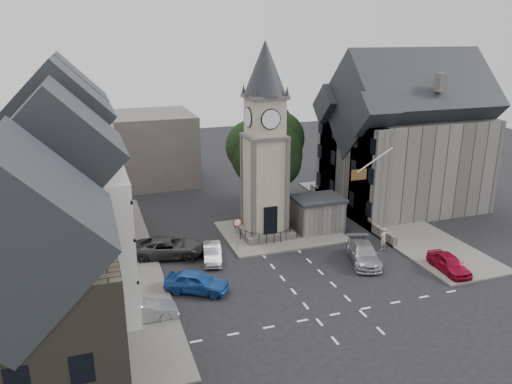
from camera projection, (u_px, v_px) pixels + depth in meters
name	position (u px, v px, depth m)	size (l,w,h in m)	color
ground	(302.00, 275.00, 36.05)	(120.00, 120.00, 0.00)	black
pavement_west	(117.00, 265.00, 37.55)	(6.00, 30.00, 0.14)	#595651
pavement_east	(384.00, 218.00, 46.95)	(6.00, 26.00, 0.14)	#595651
central_island	(280.00, 232.00, 43.69)	(10.00, 8.00, 0.16)	#595651
road_markings	(338.00, 314.00, 31.09)	(20.00, 8.00, 0.01)	silver
clock_tower	(265.00, 143.00, 40.78)	(4.86, 4.86, 16.25)	#4C4944
stone_shelter	(317.00, 214.00, 43.82)	(4.30, 3.30, 3.08)	#575350
town_tree	(266.00, 143.00, 46.26)	(7.20, 7.20, 10.80)	black
warning_sign_post	(237.00, 228.00, 39.33)	(0.70, 0.19, 2.85)	black
terrace_pink	(67.00, 154.00, 43.65)	(8.10, 7.60, 12.80)	tan
terrace_cream	(65.00, 178.00, 36.44)	(8.10, 7.60, 12.80)	beige
terrace_tudor	(64.00, 220.00, 29.36)	(8.10, 7.60, 12.00)	silver
building_sw_stone	(23.00, 315.00, 21.04)	(8.60, 7.60, 10.40)	#3F3B2F
backdrop_west	(104.00, 151.00, 56.33)	(20.00, 10.00, 8.00)	#4C4944
east_building	(403.00, 145.00, 48.89)	(14.40, 11.40, 12.60)	#575350
east_boundary_wall	(347.00, 211.00, 47.77)	(0.40, 16.00, 0.90)	#575350
flagpole	(375.00, 160.00, 40.00)	(3.68, 0.10, 2.74)	white
car_west_blue	(197.00, 282.00, 33.54)	(1.75, 4.36, 1.49)	#1C4C9D
car_west_silver	(144.00, 311.00, 30.15)	(1.41, 4.05, 1.33)	gray
car_west_grey	(169.00, 247.00, 38.85)	(2.56, 5.54, 1.54)	#303133
car_island_silver	(212.00, 253.00, 38.20)	(1.32, 3.79, 1.25)	gray
car_island_east	(364.00, 253.00, 37.94)	(2.00, 4.92, 1.43)	#9EA0A6
car_east_red	(449.00, 263.00, 36.36)	(1.59, 3.96, 1.35)	maroon
pedestrian	(383.00, 239.00, 40.04)	(0.70, 0.46, 1.91)	#B8A598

